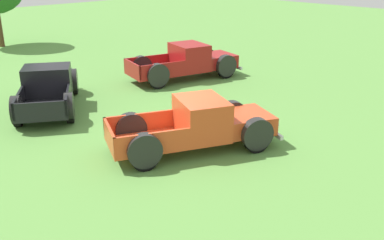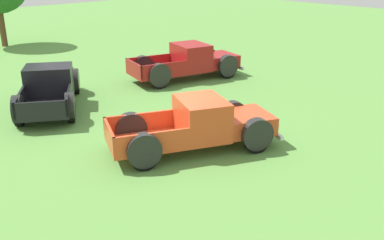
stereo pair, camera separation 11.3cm
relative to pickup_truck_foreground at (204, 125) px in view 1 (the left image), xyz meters
name	(u,v)px [view 1 (the left image)]	position (x,y,z in m)	size (l,w,h in m)	color
ground_plane	(180,141)	(-0.17, 0.80, -0.71)	(80.00, 80.00, 0.00)	#5B9342
pickup_truck_foreground	(204,125)	(0.00, 0.00, 0.00)	(5.12, 3.54, 1.48)	#D14723
pickup_truck_behind_left	(190,62)	(5.13, 5.85, 0.04)	(5.42, 3.08, 1.57)	maroon
pickup_truck_behind_right	(49,87)	(-1.39, 6.64, 0.01)	(4.10, 5.11, 1.51)	black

